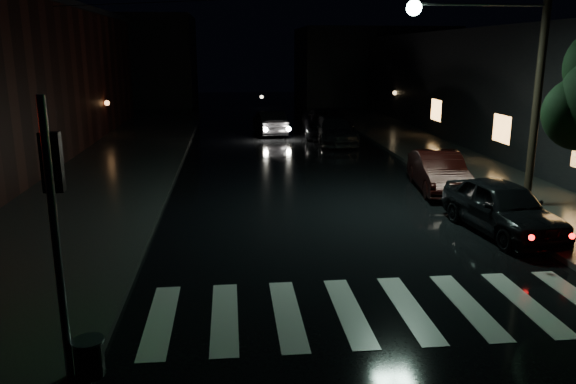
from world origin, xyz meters
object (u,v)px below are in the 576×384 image
object	(u,v)px
parked_car_c	(334,130)
parked_car_a	(502,207)
parked_car_d	(327,123)
oncoming_car	(270,123)
parked_car_b	(439,172)

from	to	relation	value
parked_car_c	parked_car_a	bearing A→B (deg)	-84.14
parked_car_d	oncoming_car	bearing A→B (deg)	161.60
oncoming_car	parked_car_b	bearing A→B (deg)	103.55
parked_car_c	oncoming_car	size ratio (longest dim) A/B	1.14
parked_car_a	parked_car_b	bearing A→B (deg)	83.41
parked_car_a	parked_car_c	distance (m)	15.87
parked_car_a	parked_car_d	xyz separation A→B (m)	(-1.80, 18.09, 0.06)
parked_car_c	parked_car_d	world-z (taller)	parked_car_d
parked_car_c	oncoming_car	xyz separation A→B (m)	(-3.23, 3.64, -0.00)
parked_car_b	parked_car_c	bearing A→B (deg)	106.34
parked_car_d	oncoming_car	xyz separation A→B (m)	(-3.23, 1.32, -0.09)
parked_car_a	parked_car_d	size ratio (longest dim) A/B	0.75
parked_car_b	parked_car_d	world-z (taller)	parked_car_d
parked_car_d	parked_car_b	bearing A→B (deg)	-78.48
parked_car_b	oncoming_car	size ratio (longest dim) A/B	0.99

